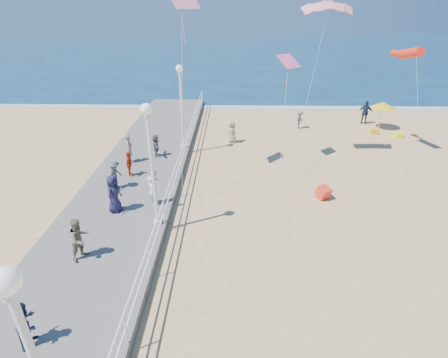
{
  "coord_description": "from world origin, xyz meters",
  "views": [
    {
      "loc": [
        -2.16,
        -12.69,
        9.03
      ],
      "look_at": [
        -2.5,
        2.0,
        1.6
      ],
      "focal_mm": 28.0,
      "sensor_mm": 36.0,
      "label": 1
    }
  ],
  "objects_px": {
    "beach_walker_c": "(232,132)",
    "beach_chair_right": "(398,135)",
    "beach_walker_a": "(300,120)",
    "toddler_held": "(155,179)",
    "lamp_post_far": "(181,99)",
    "woman_holding_toddler": "(152,190)",
    "spectator_1": "(80,239)",
    "box_kite": "(323,194)",
    "beach_chair_left": "(374,131)",
    "beach_walker_b": "(365,112)",
    "lamp_post_mid": "(151,155)",
    "spectator_7": "(27,324)",
    "spectator_4": "(114,194)",
    "spectator_5": "(156,146)",
    "beach_umbrella": "(383,105)",
    "spectator_6": "(129,148)",
    "spectator_2": "(115,175)",
    "spectator_3": "(129,164)"
  },
  "relations": [
    {
      "from": "spectator_6",
      "to": "spectator_1",
      "type": "bearing_deg",
      "value": 176.67
    },
    {
      "from": "spectator_1",
      "to": "spectator_2",
      "type": "distance_m",
      "value": 5.56
    },
    {
      "from": "spectator_5",
      "to": "beach_walker_a",
      "type": "relative_size",
      "value": 0.98
    },
    {
      "from": "spectator_6",
      "to": "beach_chair_right",
      "type": "distance_m",
      "value": 19.48
    },
    {
      "from": "box_kite",
      "to": "spectator_1",
      "type": "bearing_deg",
      "value": 178.4
    },
    {
      "from": "lamp_post_far",
      "to": "spectator_1",
      "type": "distance_m",
      "value": 11.82
    },
    {
      "from": "lamp_post_far",
      "to": "box_kite",
      "type": "bearing_deg",
      "value": -36.99
    },
    {
      "from": "lamp_post_mid",
      "to": "toddler_held",
      "type": "xyz_separation_m",
      "value": [
        -0.37,
        1.8,
        -1.99
      ]
    },
    {
      "from": "woman_holding_toddler",
      "to": "beach_walker_c",
      "type": "relative_size",
      "value": 0.96
    },
    {
      "from": "lamp_post_mid",
      "to": "spectator_1",
      "type": "bearing_deg",
      "value": -135.84
    },
    {
      "from": "beach_walker_a",
      "to": "spectator_7",
      "type": "bearing_deg",
      "value": -177.33
    },
    {
      "from": "beach_walker_b",
      "to": "beach_umbrella",
      "type": "bearing_deg",
      "value": 137.71
    },
    {
      "from": "spectator_1",
      "to": "spectator_5",
      "type": "height_order",
      "value": "spectator_1"
    },
    {
      "from": "spectator_6",
      "to": "beach_umbrella",
      "type": "height_order",
      "value": "spectator_6"
    },
    {
      "from": "woman_holding_toddler",
      "to": "beach_walker_a",
      "type": "xyz_separation_m",
      "value": [
        9.12,
        12.67,
        -0.41
      ]
    },
    {
      "from": "beach_walker_a",
      "to": "toddler_held",
      "type": "bearing_deg",
      "value": 175.39
    },
    {
      "from": "beach_walker_c",
      "to": "woman_holding_toddler",
      "type": "bearing_deg",
      "value": -68.83
    },
    {
      "from": "woman_holding_toddler",
      "to": "beach_walker_b",
      "type": "bearing_deg",
      "value": -60.69
    },
    {
      "from": "spectator_1",
      "to": "beach_chair_right",
      "type": "xyz_separation_m",
      "value": [
        18.03,
        14.68,
        -1.05
      ]
    },
    {
      "from": "toddler_held",
      "to": "beach_chair_right",
      "type": "distance_m",
      "value": 19.25
    },
    {
      "from": "beach_chair_left",
      "to": "beach_walker_c",
      "type": "bearing_deg",
      "value": -168.69
    },
    {
      "from": "beach_walker_a",
      "to": "beach_chair_right",
      "type": "xyz_separation_m",
      "value": [
        7.05,
        -1.95,
        -0.52
      ]
    },
    {
      "from": "spectator_3",
      "to": "beach_walker_a",
      "type": "bearing_deg",
      "value": -52.23
    },
    {
      "from": "spectator_5",
      "to": "beach_walker_c",
      "type": "relative_size",
      "value": 0.92
    },
    {
      "from": "beach_walker_c",
      "to": "beach_chair_right",
      "type": "bearing_deg",
      "value": 49.05
    },
    {
      "from": "box_kite",
      "to": "beach_chair_left",
      "type": "relative_size",
      "value": 1.09
    },
    {
      "from": "woman_holding_toddler",
      "to": "beach_walker_b",
      "type": "height_order",
      "value": "beach_walker_b"
    },
    {
      "from": "lamp_post_far",
      "to": "spectator_2",
      "type": "height_order",
      "value": "lamp_post_far"
    },
    {
      "from": "toddler_held",
      "to": "box_kite",
      "type": "relative_size",
      "value": 1.4
    },
    {
      "from": "spectator_5",
      "to": "beach_chair_right",
      "type": "relative_size",
      "value": 2.57
    },
    {
      "from": "lamp_post_far",
      "to": "woman_holding_toddler",
      "type": "height_order",
      "value": "lamp_post_far"
    },
    {
      "from": "spectator_7",
      "to": "beach_chair_right",
      "type": "height_order",
      "value": "spectator_7"
    },
    {
      "from": "lamp_post_far",
      "to": "toddler_held",
      "type": "xyz_separation_m",
      "value": [
        -0.37,
        -7.2,
        -1.99
      ]
    },
    {
      "from": "beach_walker_b",
      "to": "beach_umbrella",
      "type": "relative_size",
      "value": 0.9
    },
    {
      "from": "beach_walker_a",
      "to": "spectator_4",
      "type": "bearing_deg",
      "value": 172.2
    },
    {
      "from": "lamp_post_mid",
      "to": "woman_holding_toddler",
      "type": "height_order",
      "value": "lamp_post_mid"
    },
    {
      "from": "beach_walker_b",
      "to": "beach_walker_a",
      "type": "bearing_deg",
      "value": 29.67
    },
    {
      "from": "toddler_held",
      "to": "beach_chair_right",
      "type": "relative_size",
      "value": 1.53
    },
    {
      "from": "beach_walker_a",
      "to": "box_kite",
      "type": "bearing_deg",
      "value": -152.46
    },
    {
      "from": "beach_walker_a",
      "to": "beach_umbrella",
      "type": "xyz_separation_m",
      "value": [
        6.39,
        0.14,
        1.19
      ]
    },
    {
      "from": "woman_holding_toddler",
      "to": "lamp_post_far",
      "type": "bearing_deg",
      "value": -18.45
    },
    {
      "from": "spectator_2",
      "to": "spectator_3",
      "type": "height_order",
      "value": "spectator_2"
    },
    {
      "from": "spectator_4",
      "to": "beach_chair_left",
      "type": "relative_size",
      "value": 3.29
    },
    {
      "from": "beach_walker_b",
      "to": "beach_walker_c",
      "type": "height_order",
      "value": "beach_walker_b"
    },
    {
      "from": "lamp_post_mid",
      "to": "box_kite",
      "type": "xyz_separation_m",
      "value": [
        7.91,
        3.04,
        -3.36
      ]
    },
    {
      "from": "woman_holding_toddler",
      "to": "spectator_3",
      "type": "distance_m",
      "value": 3.6
    },
    {
      "from": "spectator_1",
      "to": "box_kite",
      "type": "distance_m",
      "value": 11.65
    },
    {
      "from": "box_kite",
      "to": "beach_umbrella",
      "type": "distance_m",
      "value": 13.53
    },
    {
      "from": "spectator_7",
      "to": "beach_umbrella",
      "type": "xyz_separation_m",
      "value": [
        17.38,
        20.51,
        0.76
      ]
    },
    {
      "from": "spectator_1",
      "to": "beach_chair_left",
      "type": "distance_m",
      "value": 22.71
    }
  ]
}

